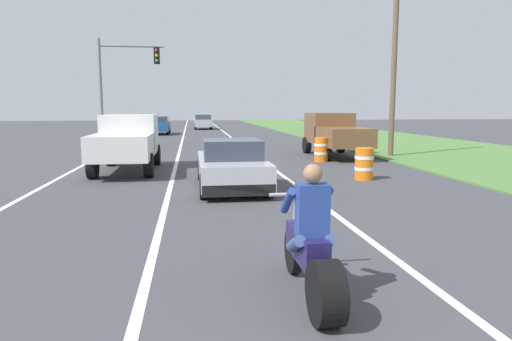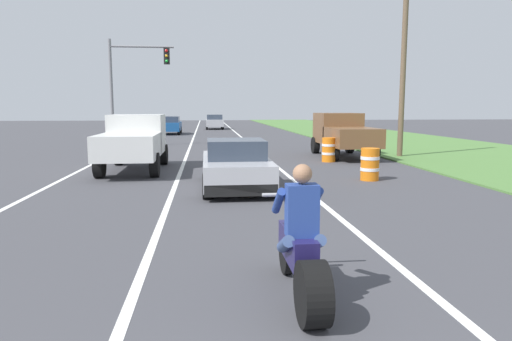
{
  "view_description": "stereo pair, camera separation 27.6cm",
  "coord_description": "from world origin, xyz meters",
  "px_view_note": "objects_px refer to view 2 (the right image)",
  "views": [
    {
      "loc": [
        -1.18,
        -1.09,
        2.25
      ],
      "look_at": [
        0.08,
        7.9,
        1.0
      ],
      "focal_mm": 32.33,
      "sensor_mm": 36.0,
      "label": 1
    },
    {
      "loc": [
        -0.9,
        -1.13,
        2.25
      ],
      "look_at": [
        0.08,
        7.9,
        1.0
      ],
      "focal_mm": 32.33,
      "sensor_mm": 36.0,
      "label": 2
    }
  ],
  "objects_px": {
    "pickup_truck_left_lane_white": "(134,140)",
    "distant_car_further_ahead": "(215,122)",
    "pickup_truck_right_shoulder_brown": "(343,133)",
    "construction_barrel_mid": "(329,150)",
    "traffic_light_mast_near": "(130,77)",
    "sports_car_silver": "(236,166)",
    "motorcycle_with_rider": "(301,253)",
    "distant_car_far_ahead": "(170,125)",
    "construction_barrel_nearest": "(370,164)"
  },
  "relations": [
    {
      "from": "traffic_light_mast_near",
      "to": "construction_barrel_mid",
      "type": "relative_size",
      "value": 6.0
    },
    {
      "from": "sports_car_silver",
      "to": "construction_barrel_nearest",
      "type": "distance_m",
      "value": 4.31
    },
    {
      "from": "sports_car_silver",
      "to": "pickup_truck_right_shoulder_brown",
      "type": "bearing_deg",
      "value": 54.66
    },
    {
      "from": "motorcycle_with_rider",
      "to": "distant_car_far_ahead",
      "type": "height_order",
      "value": "motorcycle_with_rider"
    },
    {
      "from": "motorcycle_with_rider",
      "to": "distant_car_further_ahead",
      "type": "relative_size",
      "value": 0.55
    },
    {
      "from": "pickup_truck_left_lane_white",
      "to": "traffic_light_mast_near",
      "type": "distance_m",
      "value": 10.75
    },
    {
      "from": "construction_barrel_mid",
      "to": "distant_car_further_ahead",
      "type": "distance_m",
      "value": 29.76
    },
    {
      "from": "sports_car_silver",
      "to": "distant_car_far_ahead",
      "type": "bearing_deg",
      "value": 98.12
    },
    {
      "from": "distant_car_further_ahead",
      "to": "traffic_light_mast_near",
      "type": "bearing_deg",
      "value": -103.59
    },
    {
      "from": "sports_car_silver",
      "to": "construction_barrel_mid",
      "type": "height_order",
      "value": "sports_car_silver"
    },
    {
      "from": "motorcycle_with_rider",
      "to": "sports_car_silver",
      "type": "relative_size",
      "value": 0.51
    },
    {
      "from": "pickup_truck_right_shoulder_brown",
      "to": "construction_barrel_mid",
      "type": "relative_size",
      "value": 4.8
    },
    {
      "from": "distant_car_further_ahead",
      "to": "motorcycle_with_rider",
      "type": "bearing_deg",
      "value": -89.83
    },
    {
      "from": "motorcycle_with_rider",
      "to": "construction_barrel_nearest",
      "type": "bearing_deg",
      "value": 65.33
    },
    {
      "from": "sports_car_silver",
      "to": "motorcycle_with_rider",
      "type": "bearing_deg",
      "value": -88.18
    },
    {
      "from": "sports_car_silver",
      "to": "distant_car_far_ahead",
      "type": "height_order",
      "value": "distant_car_far_ahead"
    },
    {
      "from": "traffic_light_mast_near",
      "to": "construction_barrel_mid",
      "type": "bearing_deg",
      "value": -41.96
    },
    {
      "from": "motorcycle_with_rider",
      "to": "construction_barrel_mid",
      "type": "distance_m",
      "value": 14.15
    },
    {
      "from": "motorcycle_with_rider",
      "to": "distant_car_further_ahead",
      "type": "bearing_deg",
      "value": 90.17
    },
    {
      "from": "traffic_light_mast_near",
      "to": "sports_car_silver",
      "type": "bearing_deg",
      "value": -70.52
    },
    {
      "from": "pickup_truck_left_lane_white",
      "to": "distant_car_further_ahead",
      "type": "height_order",
      "value": "pickup_truck_left_lane_white"
    },
    {
      "from": "distant_car_far_ahead",
      "to": "distant_car_further_ahead",
      "type": "height_order",
      "value": "same"
    },
    {
      "from": "construction_barrel_nearest",
      "to": "distant_car_further_ahead",
      "type": "bearing_deg",
      "value": 96.79
    },
    {
      "from": "traffic_light_mast_near",
      "to": "distant_car_far_ahead",
      "type": "distance_m",
      "value": 12.87
    },
    {
      "from": "pickup_truck_left_lane_white",
      "to": "traffic_light_mast_near",
      "type": "relative_size",
      "value": 0.8
    },
    {
      "from": "traffic_light_mast_near",
      "to": "distant_car_far_ahead",
      "type": "xyz_separation_m",
      "value": [
        1.21,
        12.42,
        -3.15
      ]
    },
    {
      "from": "construction_barrel_mid",
      "to": "distant_car_further_ahead",
      "type": "bearing_deg",
      "value": 97.97
    },
    {
      "from": "construction_barrel_nearest",
      "to": "construction_barrel_mid",
      "type": "relative_size",
      "value": 1.0
    },
    {
      "from": "pickup_truck_right_shoulder_brown",
      "to": "distant_car_far_ahead",
      "type": "distance_m",
      "value": 21.03
    },
    {
      "from": "pickup_truck_right_shoulder_brown",
      "to": "distant_car_further_ahead",
      "type": "bearing_deg",
      "value": 100.82
    },
    {
      "from": "sports_car_silver",
      "to": "construction_barrel_mid",
      "type": "bearing_deg",
      "value": 53.81
    },
    {
      "from": "distant_car_far_ahead",
      "to": "distant_car_further_ahead",
      "type": "distance_m",
      "value": 9.57
    },
    {
      "from": "traffic_light_mast_near",
      "to": "construction_barrel_nearest",
      "type": "xyz_separation_m",
      "value": [
        9.21,
        -13.24,
        -3.42
      ]
    },
    {
      "from": "distant_car_further_ahead",
      "to": "pickup_truck_right_shoulder_brown",
      "type": "bearing_deg",
      "value": -79.18
    },
    {
      "from": "motorcycle_with_rider",
      "to": "traffic_light_mast_near",
      "type": "relative_size",
      "value": 0.37
    },
    {
      "from": "sports_car_silver",
      "to": "pickup_truck_left_lane_white",
      "type": "bearing_deg",
      "value": 130.78
    },
    {
      "from": "pickup_truck_right_shoulder_brown",
      "to": "construction_barrel_nearest",
      "type": "relative_size",
      "value": 4.8
    },
    {
      "from": "traffic_light_mast_near",
      "to": "distant_car_far_ahead",
      "type": "relative_size",
      "value": 1.5
    },
    {
      "from": "pickup_truck_right_shoulder_brown",
      "to": "traffic_light_mast_near",
      "type": "bearing_deg",
      "value": 148.01
    },
    {
      "from": "motorcycle_with_rider",
      "to": "construction_barrel_nearest",
      "type": "xyz_separation_m",
      "value": [
        3.97,
        8.64,
        -0.09
      ]
    },
    {
      "from": "traffic_light_mast_near",
      "to": "distant_car_further_ahead",
      "type": "relative_size",
      "value": 1.5
    },
    {
      "from": "construction_barrel_mid",
      "to": "distant_car_far_ahead",
      "type": "distance_m",
      "value": 22.24
    },
    {
      "from": "sports_car_silver",
      "to": "pickup_truck_left_lane_white",
      "type": "relative_size",
      "value": 0.9
    },
    {
      "from": "construction_barrel_nearest",
      "to": "construction_barrel_mid",
      "type": "xyz_separation_m",
      "value": [
        0.03,
        4.93,
        0.0
      ]
    },
    {
      "from": "construction_barrel_nearest",
      "to": "construction_barrel_mid",
      "type": "bearing_deg",
      "value": 89.6
    },
    {
      "from": "motorcycle_with_rider",
      "to": "traffic_light_mast_near",
      "type": "distance_m",
      "value": 22.74
    },
    {
      "from": "distant_car_further_ahead",
      "to": "pickup_truck_left_lane_white",
      "type": "bearing_deg",
      "value": -96.3
    },
    {
      "from": "motorcycle_with_rider",
      "to": "distant_car_further_ahead",
      "type": "xyz_separation_m",
      "value": [
        -0.13,
        43.04,
        0.18
      ]
    },
    {
      "from": "pickup_truck_right_shoulder_brown",
      "to": "distant_car_far_ahead",
      "type": "bearing_deg",
      "value": 115.91
    },
    {
      "from": "sports_car_silver",
      "to": "pickup_truck_right_shoulder_brown",
      "type": "distance_m",
      "value": 9.36
    }
  ]
}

